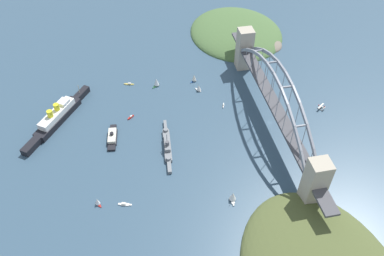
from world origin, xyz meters
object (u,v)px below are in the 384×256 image
Objects in this scene: seaplane_taxiing_near_bridge at (321,107)px; small_boat_8 at (125,204)px; naval_cruiser at (167,145)px; small_boat_3 at (131,117)px; harbor_arch_bridge at (274,103)px; small_boat_5 at (233,196)px; small_boat_7 at (223,105)px; harbor_ferry_steamer at (112,137)px; small_boat_6 at (97,202)px; small_boat_1 at (199,88)px; small_boat_2 at (129,84)px; ocean_liner at (57,117)px; small_boat_4 at (194,78)px; small_boat_0 at (156,82)px.

small_boat_8 is at bearing 110.54° from seaplane_taxiing_near_bridge.
naval_cruiser reaches higher than small_boat_3.
small_boat_3 is at bearing 75.63° from harbor_arch_bridge.
small_boat_8 is (12.96, 87.89, -4.19)m from small_boat_5.
small_boat_7 is 150.12m from small_boat_8.
naval_cruiser is at bearing -38.25° from small_boat_8.
harbor_ferry_steamer reaches higher than seaplane_taxiing_near_bridge.
small_boat_3 is at bearing 32.39° from naval_cruiser.
naval_cruiser is 71.64m from small_boat_8.
harbor_ferry_steamer is (9.00, 154.37, -24.01)m from harbor_arch_bridge.
naval_cruiser reaches higher than seaplane_taxiing_near_bridge.
small_boat_6 is 1.11× the size of small_boat_7.
small_boat_2 is (25.79, 72.64, -3.34)m from small_boat_1.
small_boat_3 is at bearing -20.04° from small_boat_6.
small_boat_6 reaches higher than small_boat_8.
small_boat_3 is (25.36, 192.70, -1.49)m from seaplane_taxiing_near_bridge.
seaplane_taxiing_near_bridge is (9.12, -58.10, -23.98)m from harbor_arch_bridge.
small_boat_6 is (-107.95, -35.07, -2.10)m from ocean_liner.
small_boat_4 reaches higher than small_boat_8.
naval_cruiser is at bearing 178.27° from small_boat_0.
small_boat_2 is (79.10, 189.61, -1.60)m from seaplane_taxiing_near_bridge.
small_boat_3 is 0.93× the size of small_boat_7.
ocean_liner reaches higher than harbor_ferry_steamer.
small_boat_3 is 137.27m from small_boat_5.
small_boat_0 is 30.79m from small_boat_2.
small_boat_3 is 0.84× the size of small_boat_6.
small_boat_4 reaches higher than small_boat_7.
seaplane_taxiing_near_bridge reaches higher than small_boat_8.
naval_cruiser is at bearing 32.19° from small_boat_5.
naval_cruiser is 6.07× the size of small_boat_0.
small_boat_1 is at bearing -34.60° from small_boat_8.
small_boat_2 is 1.48× the size of small_boat_7.
naval_cruiser is 6.14× the size of small_boat_5.
naval_cruiser reaches higher than small_boat_0.
small_boat_2 is 1.34× the size of small_boat_6.
small_boat_4 is at bearing -0.41° from small_boat_5.
small_boat_0 is at bearing 89.74° from small_boat_4.
small_boat_3 is (-45.66, 32.49, -4.18)m from small_boat_0.
small_boat_4 is at bearing -25.85° from naval_cruiser.
small_boat_7 is (24.32, -115.37, -1.51)m from harbor_ferry_steamer.
harbor_arch_bridge is 57.29m from small_boat_7.
harbor_arch_bridge is at bearing -123.85° from small_boat_2.
small_boat_4 is (35.84, -145.33, -1.45)m from ocean_liner.
harbor_arch_bridge is 88.64m from small_boat_1.
small_boat_1 is at bearing -60.78° from harbor_ferry_steamer.
small_boat_2 is 157.80m from small_boat_8.
harbor_ferry_steamer is at bearing 126.99° from small_boat_4.
naval_cruiser is at bearing -119.29° from ocean_liner.
small_boat_6 reaches higher than small_boat_2.
naval_cruiser is 53.87m from harbor_ferry_steamer.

